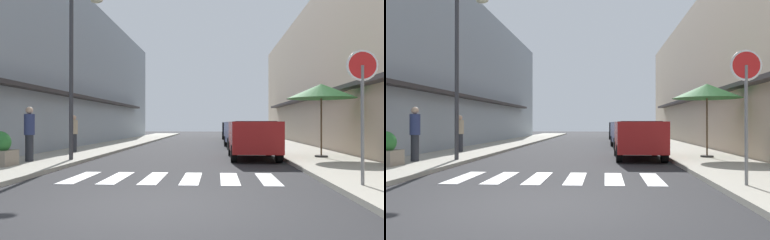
% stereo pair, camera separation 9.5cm
% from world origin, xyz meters
% --- Properties ---
extents(ground_plane, '(83.64, 83.64, 0.00)m').
position_xyz_m(ground_plane, '(0.00, 15.21, 0.00)').
color(ground_plane, '#2B2B2D').
extents(sidewalk_left, '(2.88, 53.22, 0.12)m').
position_xyz_m(sidewalk_left, '(-4.99, 15.21, 0.06)').
color(sidewalk_left, '#ADA899').
rests_on(sidewalk_left, ground_plane).
extents(sidewalk_right, '(2.88, 53.22, 0.12)m').
position_xyz_m(sidewalk_right, '(4.99, 15.21, 0.06)').
color(sidewalk_right, '#ADA899').
rests_on(sidewalk_right, ground_plane).
extents(building_row_left, '(5.50, 36.22, 8.82)m').
position_xyz_m(building_row_left, '(-8.92, 16.11, 4.41)').
color(building_row_left, '#939EA8').
rests_on(building_row_left, ground_plane).
extents(building_row_right, '(5.50, 36.22, 8.43)m').
position_xyz_m(building_row_right, '(8.92, 16.11, 4.21)').
color(building_row_right, '#C6B299').
rests_on(building_row_right, ground_plane).
extents(crosswalk, '(5.20, 2.20, 0.01)m').
position_xyz_m(crosswalk, '(-0.00, 3.44, 0.01)').
color(crosswalk, silver).
rests_on(crosswalk, ground_plane).
extents(parked_car_near, '(1.81, 4.19, 1.47)m').
position_xyz_m(parked_car_near, '(2.50, 8.90, 0.92)').
color(parked_car_near, maroon).
rests_on(parked_car_near, ground_plane).
extents(parked_car_mid, '(1.95, 4.41, 1.47)m').
position_xyz_m(parked_car_mid, '(2.50, 15.48, 0.92)').
color(parked_car_mid, navy).
rests_on(parked_car_mid, ground_plane).
extents(parked_car_far, '(1.89, 4.47, 1.47)m').
position_xyz_m(parked_car_far, '(2.50, 21.12, 0.92)').
color(parked_car_far, navy).
rests_on(parked_car_far, ground_plane).
extents(parked_car_distant, '(1.94, 4.31, 1.47)m').
position_xyz_m(parked_car_distant, '(2.50, 27.95, 0.92)').
color(parked_car_distant, black).
rests_on(parked_car_distant, ground_plane).
extents(round_street_sign, '(0.65, 0.07, 2.80)m').
position_xyz_m(round_street_sign, '(4.12, 1.95, 2.26)').
color(round_street_sign, slate).
rests_on(round_street_sign, sidewalk_right).
extents(street_lamp, '(1.19, 0.28, 5.82)m').
position_xyz_m(street_lamp, '(-3.80, 7.00, 3.64)').
color(street_lamp, '#38383D').
rests_on(street_lamp, sidewalk_left).
extents(cafe_umbrella, '(2.57, 2.57, 2.75)m').
position_xyz_m(cafe_umbrella, '(5.03, 8.60, 2.59)').
color(cafe_umbrella, '#262626').
rests_on(cafe_umbrella, sidewalk_right).
extents(pedestrian_walking_near, '(0.34, 0.34, 1.82)m').
position_xyz_m(pedestrian_walking_near, '(-5.13, 6.29, 1.09)').
color(pedestrian_walking_near, '#282B33').
rests_on(pedestrian_walking_near, sidewalk_left).
extents(pedestrian_walking_far, '(0.34, 0.34, 1.62)m').
position_xyz_m(pedestrian_walking_far, '(-5.27, 10.67, 0.97)').
color(pedestrian_walking_far, '#282B33').
rests_on(pedestrian_walking_far, sidewalk_left).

